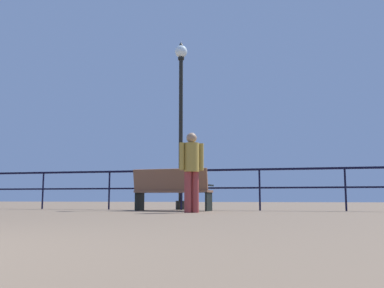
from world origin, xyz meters
TOP-DOWN VIEW (x-y plane):
  - pier_railing at (0.00, 8.91)m, footprint 23.04×0.05m
  - bench_near_left at (-0.03, 8.19)m, footprint 1.83×0.82m
  - lamppost_center at (-0.10, 9.24)m, footprint 0.33×0.33m
  - person_by_bench at (0.70, 7.09)m, footprint 0.45×0.33m

SIDE VIEW (x-z plane):
  - bench_near_left at x=-0.03m, z-range 0.04..1.00m
  - pier_railing at x=0.00m, z-range 0.24..1.23m
  - person_by_bench at x=0.70m, z-range 0.12..1.73m
  - lamppost_center at x=-0.10m, z-range 0.46..4.87m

